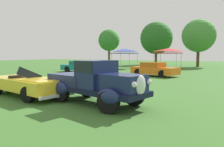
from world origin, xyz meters
name	(u,v)px	position (x,y,z in m)	size (l,w,h in m)	color
ground_plane	(89,99)	(0.00, 0.00, 0.00)	(120.00, 120.00, 0.00)	#386628
feature_pickup_truck	(95,82)	(0.75, -0.60, 0.87)	(4.67, 2.53, 1.70)	black
neighbor_convertible	(29,84)	(-2.82, -0.80, 0.58)	(4.84, 2.50, 1.40)	yellow
show_car_teal	(81,66)	(-9.35, 11.72, 0.60)	(4.54, 2.03, 1.22)	teal
show_car_orange	(154,69)	(-0.75, 11.19, 0.60)	(4.52, 2.73, 1.22)	orange
canopy_tent_left_field	(125,51)	(-7.53, 19.11, 2.42)	(2.92, 2.92, 2.71)	#B7B7BC
canopy_tent_center_field	(168,51)	(-1.77, 19.73, 2.42)	(3.02, 3.02, 2.71)	#B7B7BC
treeline_far_left	(109,40)	(-17.32, 31.87, 4.86)	(4.46, 4.46, 7.12)	brown
treeline_mid_left	(156,38)	(-7.28, 32.18, 4.98)	(6.00, 6.00, 7.99)	brown
treeline_center	(199,36)	(0.63, 28.44, 4.80)	(5.07, 5.07, 7.36)	#47331E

